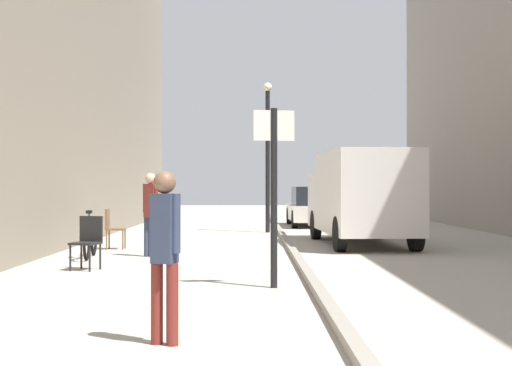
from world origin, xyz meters
The scene contains 11 objects.
ground_plane centered at (0.00, 12.00, 0.00)m, with size 80.00×80.00×0.00m, color #A8A093.
kerb_strip centered at (1.58, 12.00, 0.06)m, with size 0.16×40.00×0.12m, color gray.
pedestrian_main_foreground centered at (-0.13, 4.41, 0.93)m, with size 0.30×0.24×1.61m.
pedestrian_mid_block centered at (-1.42, 12.63, 1.01)m, with size 0.33×0.26×1.74m.
delivery_van centered at (3.43, 15.59, 1.25)m, with size 2.19×5.50×2.31m.
parked_car centered at (3.01, 24.00, 0.71)m, with size 1.88×4.22×1.45m.
street_sign_post centered at (1.00, 8.09, 1.55)m, with size 0.60×0.12×2.60m.
lamp_post centered at (1.20, 20.36, 2.72)m, with size 0.28×0.28×4.76m.
bicycle_leaning centered at (-2.62, 12.37, 0.38)m, with size 0.21×1.77×0.98m.
cafe_chair_near_window centered at (-2.20, 10.33, 0.55)m, with size 0.55×0.55×0.94m.
cafe_chair_by_doorway centered at (-2.57, 14.40, 0.55)m, with size 0.46×0.46×0.94m.
Camera 1 is at (0.67, -2.18, 1.47)m, focal length 49.85 mm.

